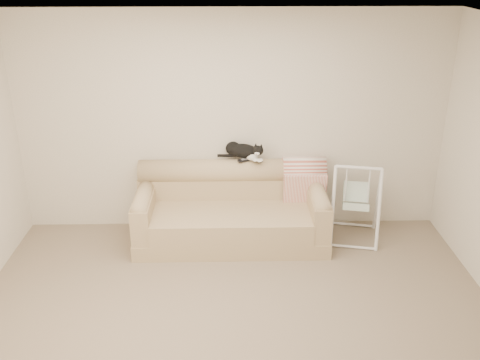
# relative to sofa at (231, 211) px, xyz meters

# --- Properties ---
(ground_plane) EXTENTS (5.00, 5.00, 0.00)m
(ground_plane) POSITION_rel_sofa_xyz_m (0.02, -1.62, -0.35)
(ground_plane) COLOR #796A54
(ground_plane) RESTS_ON ground
(room_shell) EXTENTS (5.04, 4.04, 2.60)m
(room_shell) POSITION_rel_sofa_xyz_m (0.02, -1.62, 1.18)
(room_shell) COLOR beige
(room_shell) RESTS_ON ground
(sofa) EXTENTS (2.20, 0.93, 0.90)m
(sofa) POSITION_rel_sofa_xyz_m (0.00, 0.00, 0.00)
(sofa) COLOR tan
(sofa) RESTS_ON ground
(remote_a) EXTENTS (0.18, 0.12, 0.03)m
(remote_a) POSITION_rel_sofa_xyz_m (0.17, 0.22, 0.56)
(remote_a) COLOR black
(remote_a) RESTS_ON sofa
(remote_b) EXTENTS (0.16, 0.15, 0.02)m
(remote_b) POSITION_rel_sofa_xyz_m (0.30, 0.22, 0.56)
(remote_b) COLOR black
(remote_b) RESTS_ON sofa
(tuxedo_cat) EXTENTS (0.55, 0.37, 0.22)m
(tuxedo_cat) POSITION_rel_sofa_xyz_m (0.15, 0.26, 0.65)
(tuxedo_cat) COLOR black
(tuxedo_cat) RESTS_ON sofa
(throw_blanket) EXTENTS (0.50, 0.38, 0.58)m
(throw_blanket) POSITION_rel_sofa_xyz_m (0.86, 0.23, 0.37)
(throw_blanket) COLOR #BA513F
(throw_blanket) RESTS_ON sofa
(baby_swing) EXTENTS (0.66, 0.69, 0.92)m
(baby_swing) POSITION_rel_sofa_xyz_m (1.45, -0.01, 0.11)
(baby_swing) COLOR white
(baby_swing) RESTS_ON ground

